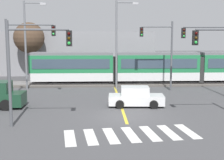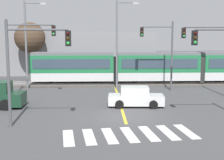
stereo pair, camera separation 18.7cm
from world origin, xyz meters
name	(u,v)px [view 1 (the left image)]	position (x,y,z in m)	size (l,w,h in m)	color
ground_plane	(125,117)	(0.00, 0.00, 0.00)	(200.00, 200.00, 0.00)	#474749
track_bed	(114,84)	(0.00, 14.55, 0.09)	(120.00, 4.00, 0.18)	#56514C
rail_near	(114,83)	(0.00, 13.83, 0.23)	(120.00, 0.08, 0.10)	#939399
rail_far	(114,81)	(0.00, 15.27, 0.23)	(120.00, 0.08, 0.10)	#939399
light_rail_tram	(157,66)	(4.85, 14.54, 2.05)	(28.00, 2.64, 3.43)	silver
crosswalk_stripe_0	(70,138)	(-3.27, -4.11, 0.00)	(0.56, 2.80, 0.01)	silver
crosswalk_stripe_1	(91,137)	(-2.18, -3.96, 0.00)	(0.56, 2.80, 0.01)	silver
crosswalk_stripe_2	(111,135)	(-1.09, -3.82, 0.00)	(0.56, 2.80, 0.01)	silver
crosswalk_stripe_3	(131,134)	(0.00, -3.67, 0.00)	(0.56, 2.80, 0.01)	silver
crosswalk_stripe_4	(150,133)	(1.09, -3.53, 0.00)	(0.56, 2.80, 0.01)	silver
crosswalk_stripe_5	(169,132)	(2.18, -3.38, 0.00)	(0.56, 2.80, 0.01)	silver
crosswalk_stripe_6	(187,131)	(3.27, -3.24, 0.00)	(0.56, 2.80, 0.01)	silver
lane_centre_line	(119,101)	(0.00, 5.44, 0.00)	(0.20, 14.22, 0.01)	gold
sedan_crossing	(136,97)	(1.13, 3.32, 0.70)	(4.30, 2.11, 1.52)	silver
traffic_light_mid_right	(212,48)	(8.30, 7.03, 4.34)	(4.25, 0.38, 6.49)	#515459
traffic_light_mid_left	(23,46)	(-8.20, 7.07, 4.47)	(4.25, 0.38, 6.79)	#515459
traffic_light_near_left	(30,58)	(-5.68, -1.90, 4.07)	(3.75, 0.38, 6.22)	#515459
traffic_light_far_right	(162,46)	(4.48, 10.34, 4.38)	(3.25, 0.38, 6.80)	#515459
street_lamp_west	(27,40)	(-8.83, 11.75, 5.01)	(2.26, 0.28, 8.83)	slate
street_lamp_centre	(118,39)	(0.31, 11.58, 5.04)	(2.26, 0.28, 8.89)	slate
bare_tree_west	(29,38)	(-10.55, 20.49, 5.18)	(3.92, 3.92, 7.16)	brown
building_backdrop_far	(73,53)	(-5.40, 25.33, 3.01)	(22.89, 6.00, 6.03)	gray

